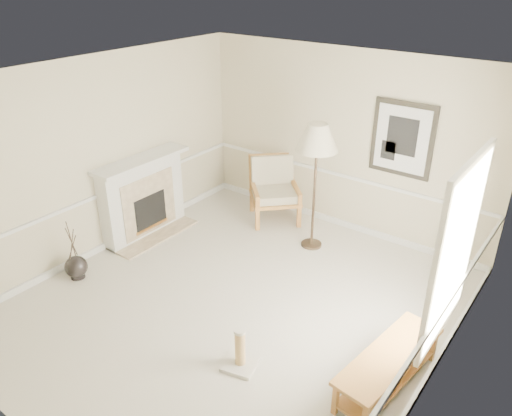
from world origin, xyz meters
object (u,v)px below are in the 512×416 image
at_px(floor_lamp, 317,141).
at_px(scratching_post, 240,355).
at_px(floor_vase, 76,267).
at_px(armchair, 274,186).
at_px(bench, 389,364).

height_order(floor_lamp, scratching_post, floor_lamp).
height_order(floor_vase, floor_lamp, floor_lamp).
relative_size(armchair, floor_lamp, 0.59).
xyz_separation_m(bench, scratching_post, (-1.40, -0.71, -0.12)).
distance_m(floor_vase, scratching_post, 2.90).
distance_m(armchair, floor_lamp, 1.64).
height_order(armchair, floor_lamp, floor_lamp).
height_order(floor_vase, armchair, armchair).
bearing_deg(armchair, floor_vase, -154.17).
xyz_separation_m(armchair, bench, (3.18, -2.47, -0.28)).
bearing_deg(scratching_post, floor_vase, -179.25).
height_order(armchair, bench, armchair).
bearing_deg(floor_lamp, floor_vase, -128.59).
distance_m(armchair, scratching_post, 3.66).
relative_size(armchair, bench, 0.76).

